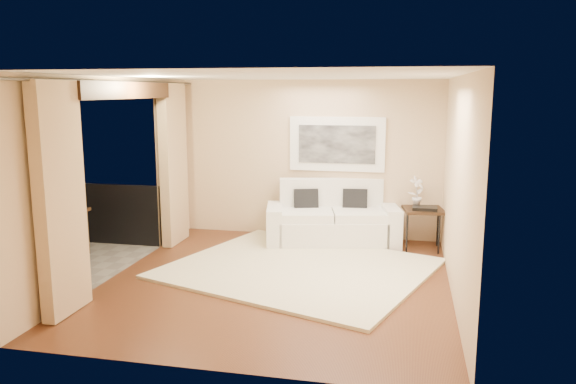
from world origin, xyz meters
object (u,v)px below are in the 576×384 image
(balcony_chair_near, at_px, (47,235))
(sofa, at_px, (332,221))
(bistro_table, at_px, (62,216))
(side_table, at_px, (423,212))
(balcony_chair_far, at_px, (50,226))
(ice_bucket, at_px, (57,202))
(orchid, at_px, (417,191))

(balcony_chair_near, bearing_deg, sofa, 21.40)
(sofa, distance_m, bistro_table, 4.25)
(side_table, relative_size, balcony_chair_far, 0.67)
(balcony_chair_far, bearing_deg, balcony_chair_near, 131.72)
(sofa, distance_m, balcony_chair_far, 4.36)
(ice_bucket, bearing_deg, sofa, 21.40)
(orchid, distance_m, ice_bucket, 5.65)
(sofa, height_order, side_table, sofa)
(orchid, xyz_separation_m, balcony_chair_near, (-4.85, -2.73, -0.30))
(ice_bucket, bearing_deg, balcony_chair_near, -62.71)
(orchid, xyz_separation_m, bistro_table, (-5.25, -1.77, -0.27))
(orchid, distance_m, bistro_table, 5.55)
(sofa, bearing_deg, side_table, -15.72)
(orchid, relative_size, balcony_chair_near, 0.47)
(side_table, xyz_separation_m, orchid, (-0.11, 0.16, 0.31))
(orchid, bearing_deg, balcony_chair_near, -150.61)
(side_table, height_order, balcony_chair_near, balcony_chair_near)
(side_table, distance_m, balcony_chair_near, 5.58)
(ice_bucket, bearing_deg, orchid, 16.97)
(balcony_chair_far, height_order, ice_bucket, balcony_chair_far)
(balcony_chair_far, bearing_deg, orchid, -145.00)
(balcony_chair_near, height_order, ice_bucket, balcony_chair_near)
(sofa, bearing_deg, bistro_table, -168.38)
(bistro_table, relative_size, balcony_chair_near, 0.69)
(balcony_chair_far, distance_m, balcony_chair_near, 0.54)
(sofa, distance_m, ice_bucket, 4.36)
(side_table, distance_m, ice_bucket, 5.72)
(bistro_table, bearing_deg, balcony_chair_far, -75.29)
(sofa, height_order, balcony_chair_near, balcony_chair_near)
(sofa, height_order, bistro_table, sofa)
(balcony_chair_near, bearing_deg, balcony_chair_far, 104.53)
(bistro_table, distance_m, ice_bucket, 0.26)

